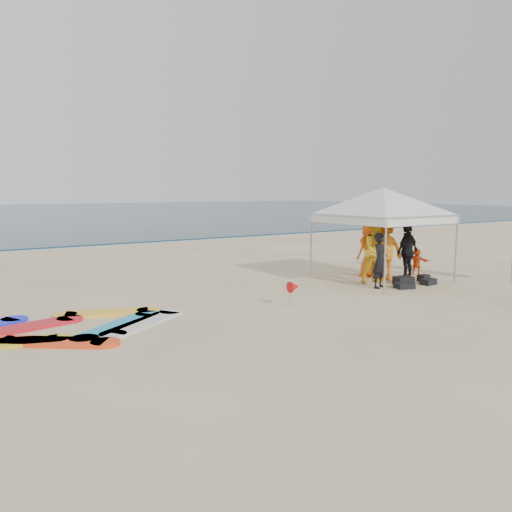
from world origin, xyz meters
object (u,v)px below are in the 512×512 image
Objects in this scene: canopy_tent at (383,188)px; marker_pennant at (294,287)px; person_black_b at (407,251)px; person_seated at (417,261)px; person_yellow at (376,251)px; person_orange_a at (385,249)px; person_orange_b at (370,248)px; surfboard_spread at (57,329)px; person_black_a at (380,260)px.

canopy_tent is 5.20m from marker_pennant.
person_black_b reaches higher than person_seated.
person_seated is at bearing 20.55° from person_yellow.
person_orange_a is 1.90m from canopy_tent.
marker_pennant is at bearing 3.57° from person_black_b.
person_seated is (0.88, 0.32, -0.43)m from person_black_b.
person_orange_a is 1.04× the size of person_orange_b.
person_black_b is 10.64m from surfboard_spread.
person_black_b is at bearing -13.52° from canopy_tent.
person_orange_b is at bearing 69.91° from canopy_tent.
marker_pennant is (-4.71, -2.07, -0.44)m from person_orange_b.
person_black_b is 0.34× the size of surfboard_spread.
person_black_b is at bearing 91.66° from person_seated.
person_orange_a reaches higher than person_seated.
marker_pennant is 5.34m from surfboard_spread.
canopy_tent is 0.83× the size of surfboard_spread.
person_yellow is at bearing 15.61° from marker_pennant.
person_orange_b is at bearing 65.94° from person_yellow.
canopy_tent is at bearing 16.67° from marker_pennant.
person_seated is (2.74, 0.89, -0.35)m from person_black_a.
person_yellow is at bearing 30.82° from person_orange_a.
person_black_a is 0.85× the size of person_orange_b.
canopy_tent is (-1.82, -0.09, 2.42)m from person_seated.
person_yellow reaches higher than person_black_a.
person_yellow is at bearing -8.53° from person_black_b.
person_orange_b reaches higher than marker_pennant.
person_black_a is 8.79m from surfboard_spread.
surfboard_spread is at bearing -177.90° from canopy_tent.
canopy_tent is at bearing 2.10° from surfboard_spread.
person_orange_a is 3.07× the size of marker_pennant.
person_yellow is 0.44× the size of canopy_tent.
person_orange_a is 9.88m from surfboard_spread.
person_black_a is 0.77m from person_yellow.
canopy_tent is at bearing 23.89° from person_black_a.
person_orange_a is at bearing 80.73° from person_orange_b.
marker_pennant is at bearing -151.53° from person_yellow.
surfboard_spread is (-5.23, 0.97, -0.46)m from marker_pennant.
person_orange_b is (0.10, 0.74, -0.04)m from person_orange_a.
person_seated is at bearing -168.15° from person_black_b.
person_black_a is 1.78× the size of person_seated.
marker_pennant is (-4.60, -1.33, -0.48)m from person_orange_a.
canopy_tent reaches higher than person_orange_b.
person_orange_a is 0.81m from person_black_b.
person_seated reaches higher than surfboard_spread.
person_orange_b is at bearing 6.29° from surfboard_spread.
person_yellow is (0.47, 0.58, 0.17)m from person_black_a.
person_seated is (1.55, -0.65, -0.49)m from person_orange_b.
person_seated is (1.65, 0.09, -0.53)m from person_orange_a.
person_yellow is 0.65m from person_orange_a.
person_seated is 0.21× the size of canopy_tent.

